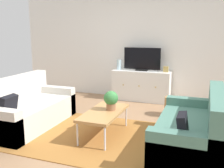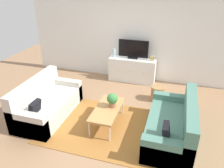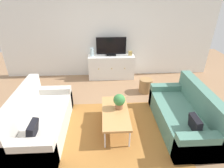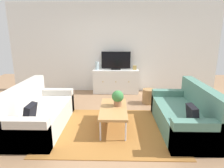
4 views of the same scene
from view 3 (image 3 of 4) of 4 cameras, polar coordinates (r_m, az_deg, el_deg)
ground_plane at (r=3.77m, az=0.34°, el=-13.23°), size 10.00×10.00×0.00m
wall_back at (r=5.49m, az=-1.21°, el=16.23°), size 6.40×0.12×2.70m
area_rug at (r=3.66m, az=0.48°, el=-14.72°), size 2.50×1.90×0.01m
couch_left_side at (r=3.73m, az=-22.65°, el=-10.84°), size 0.87×1.77×0.86m
couch_right_side at (r=3.86m, az=22.65°, el=-9.39°), size 0.87×1.77×0.86m
coffee_table at (r=3.49m, az=1.08°, el=-9.18°), size 0.51×1.09×0.41m
potted_plant at (r=3.46m, az=2.32°, el=-5.41°), size 0.23×0.23×0.31m
tv_console at (r=5.52m, az=-0.24°, el=5.53°), size 1.38×0.47×0.72m
flat_screen_tv at (r=5.33m, az=-0.27°, el=11.86°), size 0.87×0.16×0.55m
glass_vase at (r=5.36m, az=-6.43°, el=10.11°), size 0.11×0.11×0.24m
mantel_clock at (r=5.43m, az=5.84°, el=9.76°), size 0.11×0.07×0.13m
wicker_basket at (r=4.87m, az=10.66°, el=-0.50°), size 0.34×0.34×0.38m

